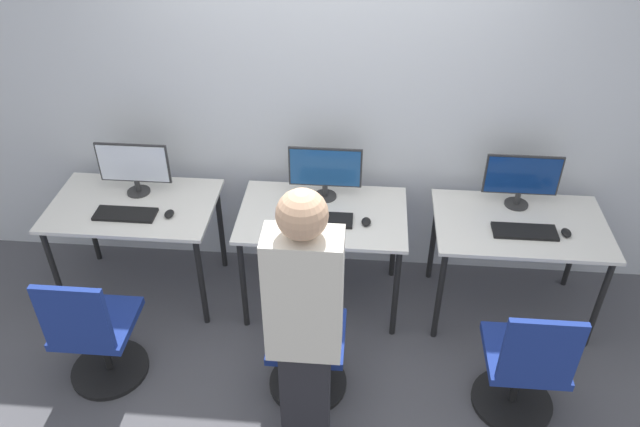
% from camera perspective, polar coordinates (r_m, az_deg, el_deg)
% --- Properties ---
extents(ground_plane, '(20.00, 20.00, 0.00)m').
position_cam_1_polar(ground_plane, '(4.30, -0.16, -10.91)').
color(ground_plane, '#4C4C51').
extents(wall_back, '(12.00, 0.05, 2.80)m').
position_cam_1_polar(wall_back, '(4.15, 0.81, 11.15)').
color(wall_back, silver).
rests_on(wall_back, ground_plane).
extents(desk_left, '(1.10, 0.70, 0.75)m').
position_cam_1_polar(desk_left, '(4.39, -16.60, -0.08)').
color(desk_left, silver).
rests_on(desk_left, ground_plane).
extents(monitor_left, '(0.48, 0.16, 0.37)m').
position_cam_1_polar(monitor_left, '(4.34, -16.67, 4.16)').
color(monitor_left, '#2D2D2D').
rests_on(monitor_left, desk_left).
extents(keyboard_left, '(0.40, 0.15, 0.02)m').
position_cam_1_polar(keyboard_left, '(4.23, -17.37, -0.06)').
color(keyboard_left, black).
rests_on(keyboard_left, desk_left).
extents(mouse_left, '(0.06, 0.09, 0.03)m').
position_cam_1_polar(mouse_left, '(4.15, -13.63, -0.03)').
color(mouse_left, black).
rests_on(mouse_left, desk_left).
extents(office_chair_left, '(0.48, 0.48, 0.89)m').
position_cam_1_polar(office_chair_left, '(4.01, -19.81, -10.58)').
color(office_chair_left, black).
rests_on(office_chair_left, ground_plane).
extents(desk_center, '(1.10, 0.70, 0.75)m').
position_cam_1_polar(desk_center, '(4.12, 0.24, -0.95)').
color(desk_center, silver).
rests_on(desk_center, ground_plane).
extents(monitor_center, '(0.48, 0.16, 0.37)m').
position_cam_1_polar(monitor_center, '(4.11, 0.47, 3.94)').
color(monitor_center, '#2D2D2D').
rests_on(monitor_center, desk_center).
extents(keyboard_center, '(0.40, 0.15, 0.02)m').
position_cam_1_polar(keyboard_center, '(3.99, 0.15, -0.55)').
color(keyboard_center, black).
rests_on(keyboard_center, desk_center).
extents(mouse_center, '(0.06, 0.09, 0.03)m').
position_cam_1_polar(mouse_center, '(3.98, 4.24, -0.75)').
color(mouse_center, black).
rests_on(mouse_center, desk_center).
extents(office_chair_center, '(0.48, 0.48, 0.89)m').
position_cam_1_polar(office_chair_center, '(3.71, -1.25, -12.40)').
color(office_chair_center, black).
rests_on(office_chair_center, ground_plane).
extents(person_center, '(0.36, 0.23, 1.72)m').
position_cam_1_polar(person_center, '(3.03, -1.44, -10.25)').
color(person_center, '#232328').
rests_on(person_center, ground_plane).
extents(desk_right, '(1.10, 0.70, 0.75)m').
position_cam_1_polar(desk_right, '(4.23, 17.73, -1.78)').
color(desk_right, silver).
rests_on(desk_right, ground_plane).
extents(monitor_right, '(0.48, 0.16, 0.37)m').
position_cam_1_polar(monitor_right, '(4.24, 17.97, 3.07)').
color(monitor_right, '#2D2D2D').
rests_on(monitor_right, desk_right).
extents(keyboard_right, '(0.40, 0.15, 0.02)m').
position_cam_1_polar(keyboard_right, '(4.10, 18.20, -1.57)').
color(keyboard_right, black).
rests_on(keyboard_right, desk_right).
extents(mouse_right, '(0.06, 0.09, 0.03)m').
position_cam_1_polar(mouse_right, '(4.17, 21.59, -1.64)').
color(mouse_right, black).
rests_on(mouse_right, desk_right).
extents(office_chair_right, '(0.48, 0.48, 0.89)m').
position_cam_1_polar(office_chair_right, '(3.80, 18.16, -13.39)').
color(office_chair_right, black).
rests_on(office_chair_right, ground_plane).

